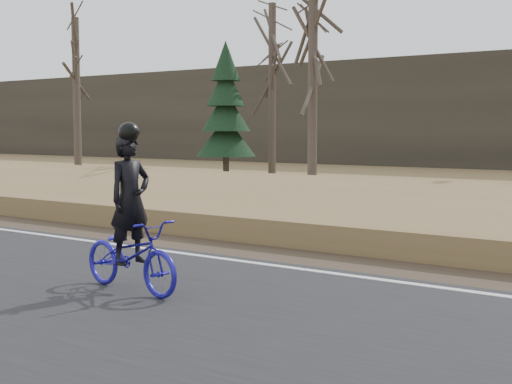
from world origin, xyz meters
The scene contains 12 objects.
ground centered at (0.00, 0.00, 0.00)m, with size 120.00×120.00×0.00m, color olive.
edge_line centered at (0.00, 0.20, 0.07)m, with size 120.00×0.12×0.01m, color silver.
shoulder centered at (0.00, 1.20, 0.02)m, with size 120.00×1.60×0.04m, color #473A2B.
embankment centered at (0.00, 4.20, 0.22)m, with size 120.00×5.00×0.44m, color olive.
ballast centered at (0.00, 8.00, 0.23)m, with size 120.00×3.00×0.45m, color slate.
railroad centered at (0.00, 8.00, 0.53)m, with size 120.00×2.40×0.29m.
treeline_backdrop centered at (0.00, 30.00, 3.00)m, with size 120.00×4.00×6.00m, color #383328.
cyclist centered at (5.10, -2.18, 0.72)m, with size 1.78×0.81×2.09m.
bare_tree_far_left centered at (-15.19, 14.46, 3.64)m, with size 0.36×0.36×7.29m, color #4F443A.
bare_tree_left centered at (-7.00, 18.89, 3.88)m, with size 0.36×0.36×7.76m, color #4F443A.
bare_tree_near_left centered at (-2.14, 14.35, 3.84)m, with size 0.36×0.36×7.68m, color #4F443A.
conifer centered at (-7.58, 16.17, 2.77)m, with size 2.60×2.60×5.86m.
Camera 1 is at (11.38, -8.37, 2.06)m, focal length 50.00 mm.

